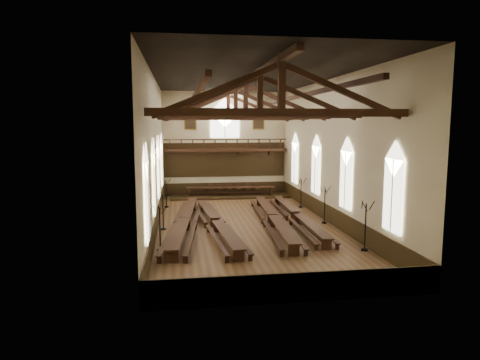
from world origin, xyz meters
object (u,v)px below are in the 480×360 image
object	(u,v)px
refectory_row_d	(297,215)
candelabrum_right_near	(365,236)
candelabrum_right_mid	(325,212)
candelabrum_right_far	(301,198)
high_table	(231,188)
candelabrum_left_near	(160,237)
candelabrum_left_mid	(163,218)
dais	(231,196)
refectory_row_b	(216,222)
candelabrum_left_far	(166,199)
refectory_row_a	(185,220)
refectory_row_c	(273,217)

from	to	relation	value
refectory_row_d	candelabrum_right_near	world-z (taller)	candelabrum_right_near
candelabrum_right_mid	candelabrum_right_far	distance (m)	5.84
refectory_row_d	high_table	distance (m)	11.63
high_table	candelabrum_left_near	world-z (taller)	candelabrum_left_near
candelabrum_left_mid	candelabrum_right_mid	size ratio (longest dim) A/B	0.94
dais	candelabrum_right_mid	xyz separation A→B (m)	(5.17, -11.65, 0.70)
refectory_row_d	high_table	size ratio (longest dim) A/B	1.68
candelabrum_right_mid	candelabrum_left_mid	bearing A→B (deg)	-178.97
refectory_row_b	refectory_row_d	world-z (taller)	refectory_row_b
dais	candelabrum_right_mid	world-z (taller)	candelabrum_right_mid
refectory_row_d	candelabrum_right_mid	size ratio (longest dim) A/B	5.36
candelabrum_left_far	candelabrum_right_far	distance (m)	11.21
high_table	candelabrum_left_mid	bearing A→B (deg)	-116.57
candelabrum_left_near	candelabrum_left_far	size ratio (longest dim) A/B	1.05
refectory_row_d	candelabrum_right_near	xyz separation A→B (m)	(1.81, -7.10, 0.33)
high_table	candelabrum_right_mid	bearing A→B (deg)	-66.07
refectory_row_a	candelabrum_left_mid	size ratio (longest dim) A/B	6.03
candelabrum_left_near	candelabrum_left_mid	world-z (taller)	candelabrum_left_near
refectory_row_c	candelabrum_right_mid	xyz separation A→B (m)	(3.68, 0.13, 0.24)
candelabrum_right_near	candelabrum_right_mid	size ratio (longest dim) A/B	1.06
dais	high_table	distance (m)	0.76
refectory_row_d	candelabrum_right_near	size ratio (longest dim) A/B	5.07
refectory_row_a	candelabrum_left_near	xyz separation A→B (m)	(-1.44, -4.75, 0.20)
refectory_row_b	dais	bearing A→B (deg)	78.55
refectory_row_a	refectory_row_d	world-z (taller)	refectory_row_a
dais	candelabrum_left_far	xyz separation A→B (m)	(-5.93, -4.23, 0.65)
candelabrum_left_near	candelabrum_right_mid	world-z (taller)	candelabrum_right_mid
candelabrum_left_near	candelabrum_right_near	distance (m)	11.21
candelabrum_right_mid	dais	bearing A→B (deg)	113.93
candelabrum_right_far	candelabrum_left_mid	bearing A→B (deg)	-151.46
refectory_row_c	candelabrum_right_mid	size ratio (longest dim) A/B	5.57
refectory_row_d	dais	size ratio (longest dim) A/B	1.23
refectory_row_c	candelabrum_right_near	xyz separation A→B (m)	(3.68, -6.46, 0.29)
refectory_row_c	candelabrum_left_far	distance (m)	10.59
refectory_row_a	candelabrum_right_mid	xyz separation A→B (m)	(9.66, 0.26, 0.22)
refectory_row_b	high_table	distance (m)	12.67
dais	high_table	bearing A→B (deg)	-100.62
refectory_row_d	refectory_row_a	bearing A→B (deg)	-174.34
refectory_row_d	dais	bearing A→B (deg)	106.80
candelabrum_left_mid	candelabrum_right_far	world-z (taller)	candelabrum_right_far
refectory_row_b	candelabrum_right_far	size ratio (longest dim) A/B	5.72
candelabrum_left_near	candelabrum_left_mid	bearing A→B (deg)	90.00
candelabrum_right_far	candelabrum_right_near	bearing A→B (deg)	-90.00
refectory_row_b	dais	xyz separation A→B (m)	(2.51, 12.42, -0.43)
dais	candelabrum_right_mid	size ratio (longest dim) A/B	4.34
candelabrum_right_near	candelabrum_left_far	bearing A→B (deg)	128.39
refectory_row_a	candelabrum_right_near	xyz separation A→B (m)	(9.66, -6.33, 0.27)
refectory_row_b	refectory_row_c	size ratio (longest dim) A/B	0.98
candelabrum_right_far	refectory_row_c	bearing A→B (deg)	-121.65
refectory_row_c	high_table	world-z (taller)	high_table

